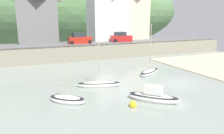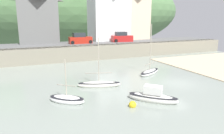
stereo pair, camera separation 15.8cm
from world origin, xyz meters
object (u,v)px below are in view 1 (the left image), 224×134
waterfront_building_right (132,13)px  waterfront_building_left (36,16)px  sailboat_white_hull (153,97)px  sailboat_blue_trim (67,99)px  sailboat_far_left (99,84)px  motorboat_with_cabin (149,72)px  parked_car_by_wall (121,38)px  waterfront_building_centre (108,11)px  mooring_buoy (133,105)px  parked_car_near_slipway (79,39)px

waterfront_building_right → waterfront_building_left: bearing=180.0°
sailboat_white_hull → sailboat_blue_trim: sailboat_blue_trim is taller
sailboat_far_left → waterfront_building_left: bearing=118.1°
motorboat_with_cabin → sailboat_blue_trim: bearing=173.5°
waterfront_building_right → sailboat_white_hull: (-13.35, -28.47, -7.65)m
motorboat_with_cabin → sailboat_blue_trim: motorboat_with_cabin is taller
waterfront_building_left → parked_car_by_wall: 16.45m
waterfront_building_right → waterfront_building_centre: bearing=180.0°
waterfront_building_centre → mooring_buoy: 31.54m
waterfront_building_centre → sailboat_blue_trim: (-14.24, -25.88, -8.11)m
sailboat_blue_trim → parked_car_by_wall: parked_car_by_wall is taller
motorboat_with_cabin → mooring_buoy: 10.91m
motorboat_with_cabin → parked_car_near_slipway: 16.96m
sailboat_blue_trim → parked_car_by_wall: bearing=95.4°
parked_car_near_slipway → sailboat_blue_trim: bearing=-107.4°
parked_car_near_slipway → mooring_buoy: parked_car_near_slipway is taller
waterfront_building_right → motorboat_with_cabin: size_ratio=1.74×
sailboat_far_left → mooring_buoy: sailboat_far_left is taller
motorboat_with_cabin → sailboat_blue_trim: 12.74m
sailboat_blue_trim → mooring_buoy: bearing=7.6°
sailboat_blue_trim → parked_car_by_wall: size_ratio=0.90×
sailboat_white_hull → parked_car_near_slipway: 24.14m
waterfront_building_right → parked_car_by_wall: (-4.79, -4.50, -4.81)m
waterfront_building_left → mooring_buoy: size_ratio=16.55×
parked_car_by_wall → waterfront_building_centre: bearing=108.2°
waterfront_building_right → parked_car_near_slipway: bearing=-161.2°
sailboat_far_left → sailboat_blue_trim: sailboat_far_left is taller
waterfront_building_right → parked_car_near_slipway: size_ratio=2.69×
waterfront_building_left → waterfront_building_right: 20.06m
sailboat_blue_trim → sailboat_white_hull: bearing=19.8°
waterfront_building_left → mooring_buoy: 30.12m
parked_car_near_slipway → waterfront_building_right: bearing=19.1°
waterfront_building_centre → motorboat_with_cabin: waterfront_building_centre is taller
waterfront_building_right → mooring_buoy: size_ratio=18.56×
parked_car_near_slipway → waterfront_building_left: bearing=146.9°
waterfront_building_centre → waterfront_building_right: size_ratio=1.06×
waterfront_building_left → waterfront_building_right: (20.05, -0.00, 0.61)m
parked_car_by_wall → waterfront_building_left: bearing=169.0°
waterfront_building_right → mooring_buoy: 33.70m
waterfront_building_centre → sailboat_blue_trim: size_ratio=3.08×
sailboat_blue_trim → parked_car_near_slipway: (6.81, 21.38, 2.96)m
sailboat_far_left → sailboat_blue_trim: (-3.87, -2.91, -0.01)m
sailboat_far_left → parked_car_near_slipway: sailboat_far_left is taller
motorboat_with_cabin → waterfront_building_left: bearing=87.9°
sailboat_far_left → mooring_buoy: (0.69, -5.91, -0.08)m
sailboat_blue_trim → parked_car_near_slipway: size_ratio=0.93×
sailboat_blue_trim → mooring_buoy: (4.56, -3.00, -0.07)m
waterfront_building_left → mooring_buoy: waterfront_building_left is taller
waterfront_building_right → motorboat_with_cabin: 23.53m
sailboat_far_left → sailboat_white_hull: size_ratio=1.35×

